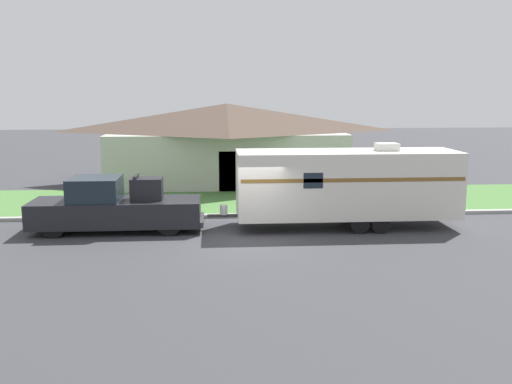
% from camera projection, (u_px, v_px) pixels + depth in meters
% --- Properties ---
extents(ground_plane, '(120.00, 120.00, 0.00)m').
position_uv_depth(ground_plane, '(250.00, 240.00, 19.83)').
color(ground_plane, '#38383D').
extents(curb_strip, '(80.00, 0.30, 0.14)m').
position_uv_depth(curb_strip, '(244.00, 215.00, 23.50)').
color(curb_strip, '#999993').
rests_on(curb_strip, ground_plane).
extents(lawn_strip, '(80.00, 7.00, 0.03)m').
position_uv_depth(lawn_strip, '(240.00, 200.00, 27.09)').
color(lawn_strip, '#477538').
rests_on(lawn_strip, ground_plane).
extents(house_across_street, '(13.87, 7.65, 4.44)m').
position_uv_depth(house_across_street, '(227.00, 141.00, 32.47)').
color(house_across_street, '#B2B2A8').
rests_on(house_across_street, ground_plane).
extents(pickup_truck, '(6.29, 2.05, 2.09)m').
position_uv_depth(pickup_truck, '(115.00, 207.00, 21.05)').
color(pickup_truck, black).
rests_on(pickup_truck, ground_plane).
extents(travel_trailer, '(9.43, 2.41, 3.20)m').
position_uv_depth(travel_trailer, '(347.00, 184.00, 21.54)').
color(travel_trailer, black).
rests_on(travel_trailer, ground_plane).
extents(mailbox, '(0.48, 0.20, 1.34)m').
position_uv_depth(mailbox, '(421.00, 186.00, 24.94)').
color(mailbox, brown).
rests_on(mailbox, ground_plane).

